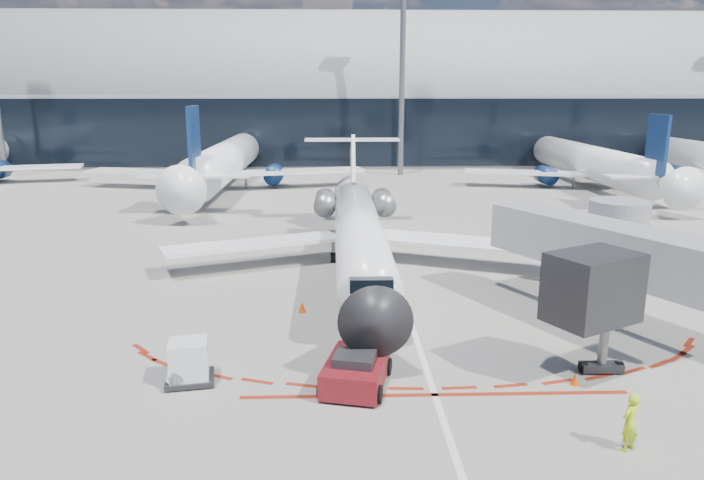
{
  "coord_description": "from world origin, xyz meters",
  "views": [
    {
      "loc": [
        -3.6,
        -32.02,
        10.72
      ],
      "look_at": [
        -2.59,
        1.81,
        2.56
      ],
      "focal_mm": 32.0,
      "sensor_mm": 36.0,
      "label": 1
    }
  ],
  "objects_px": {
    "regional_jet": "(359,229)",
    "uld_container": "(189,362)",
    "pushback_tug": "(356,371)",
    "ramp_worker": "(630,422)"
  },
  "relations": [
    {
      "from": "ramp_worker",
      "to": "pushback_tug",
      "type": "bearing_deg",
      "value": -63.54
    },
    {
      "from": "regional_jet",
      "to": "uld_container",
      "type": "bearing_deg",
      "value": -114.44
    },
    {
      "from": "regional_jet",
      "to": "ramp_worker",
      "type": "relative_size",
      "value": 15.89
    },
    {
      "from": "ramp_worker",
      "to": "uld_container",
      "type": "distance_m",
      "value": 15.16
    },
    {
      "from": "regional_jet",
      "to": "uld_container",
      "type": "distance_m",
      "value": 16.84
    },
    {
      "from": "regional_jet",
      "to": "pushback_tug",
      "type": "relative_size",
      "value": 5.46
    },
    {
      "from": "ramp_worker",
      "to": "uld_container",
      "type": "relative_size",
      "value": 0.94
    },
    {
      "from": "pushback_tug",
      "to": "uld_container",
      "type": "xyz_separation_m",
      "value": [
        -6.21,
        0.46,
        0.21
      ]
    },
    {
      "from": "regional_jet",
      "to": "ramp_worker",
      "type": "bearing_deg",
      "value": -69.89
    },
    {
      "from": "pushback_tug",
      "to": "uld_container",
      "type": "relative_size",
      "value": 2.73
    }
  ]
}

